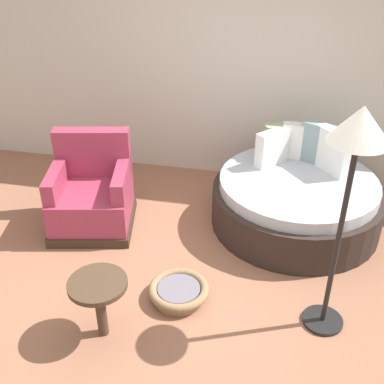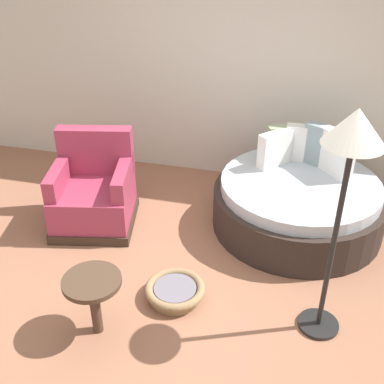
% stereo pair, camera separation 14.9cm
% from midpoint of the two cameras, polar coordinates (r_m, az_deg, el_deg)
% --- Properties ---
extents(ground_plane, '(8.00, 8.00, 0.02)m').
position_cam_midpoint_polar(ground_plane, '(4.21, -2.50, -11.84)').
color(ground_plane, '#936047').
extents(back_wall, '(8.00, 0.12, 2.71)m').
position_cam_midpoint_polar(back_wall, '(5.51, 3.06, 15.21)').
color(back_wall, beige).
rests_on(back_wall, ground_plane).
extents(round_daybed, '(1.71, 1.71, 0.96)m').
position_cam_midpoint_polar(round_daybed, '(4.97, 11.52, -0.78)').
color(round_daybed, '#2D231E').
rests_on(round_daybed, ground_plane).
extents(red_armchair, '(0.95, 0.95, 0.94)m').
position_cam_midpoint_polar(red_armchair, '(4.95, -12.67, -0.41)').
color(red_armchair, '#38281E').
rests_on(red_armchair, ground_plane).
extents(pet_basket, '(0.51, 0.51, 0.13)m').
position_cam_midpoint_polar(pet_basket, '(4.10, -2.64, -11.77)').
color(pet_basket, '#8E704C').
rests_on(pet_basket, ground_plane).
extents(side_table, '(0.44, 0.44, 0.52)m').
position_cam_midpoint_polar(side_table, '(3.65, -12.28, -11.56)').
color(side_table, '#473323').
rests_on(side_table, ground_plane).
extents(floor_lamp, '(0.40, 0.40, 1.82)m').
position_cam_midpoint_polar(floor_lamp, '(3.18, 17.74, 4.93)').
color(floor_lamp, black).
rests_on(floor_lamp, ground_plane).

